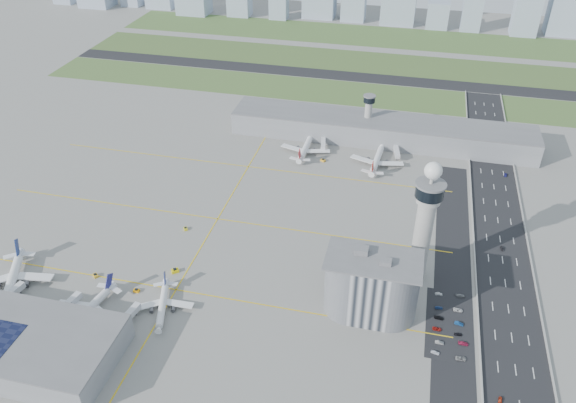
% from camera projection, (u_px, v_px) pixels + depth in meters
% --- Properties ---
extents(ground, '(1000.00, 1000.00, 0.00)m').
position_uv_depth(ground, '(272.00, 263.00, 286.95)').
color(ground, gray).
extents(grass_strip_0, '(480.00, 50.00, 0.08)m').
position_uv_depth(grass_strip_0, '(318.00, 90.00, 471.88)').
color(grass_strip_0, '#4B6630').
rests_on(grass_strip_0, ground).
extents(grass_strip_1, '(480.00, 60.00, 0.08)m').
position_uv_depth(grass_strip_1, '(333.00, 60.00, 532.24)').
color(grass_strip_1, '#41602D').
rests_on(grass_strip_1, ground).
extents(grass_strip_2, '(480.00, 70.00, 0.08)m').
position_uv_depth(grass_strip_2, '(345.00, 34.00, 596.63)').
color(grass_strip_2, '#46642F').
rests_on(grass_strip_2, ground).
extents(runway, '(480.00, 22.00, 0.10)m').
position_uv_depth(runway, '(325.00, 74.00, 501.65)').
color(runway, black).
rests_on(runway, ground).
extents(highway, '(28.00, 500.00, 0.10)m').
position_uv_depth(highway, '(507.00, 300.00, 264.68)').
color(highway, black).
rests_on(highway, ground).
extents(barrier_left, '(0.60, 500.00, 1.20)m').
position_uv_depth(barrier_left, '(477.00, 294.00, 267.08)').
color(barrier_left, '#9E9E99').
rests_on(barrier_left, ground).
extents(barrier_right, '(0.60, 500.00, 1.20)m').
position_uv_depth(barrier_right, '(539.00, 304.00, 261.66)').
color(barrier_right, '#9E9E99').
rests_on(barrier_right, ground).
extents(landside_road, '(18.00, 260.00, 0.08)m').
position_uv_depth(landside_road, '(453.00, 306.00, 261.47)').
color(landside_road, black).
rests_on(landside_road, ground).
extents(parking_lot, '(20.00, 44.00, 0.10)m').
position_uv_depth(parking_lot, '(448.00, 324.00, 252.19)').
color(parking_lot, black).
rests_on(parking_lot, ground).
extents(taxiway_line_h_0, '(260.00, 0.60, 0.01)m').
position_uv_depth(taxiway_line_h_0, '(176.00, 290.00, 270.53)').
color(taxiway_line_h_0, yellow).
rests_on(taxiway_line_h_0, ground).
extents(taxiway_line_h_1, '(260.00, 0.60, 0.01)m').
position_uv_depth(taxiway_line_h_1, '(218.00, 219.00, 318.82)').
color(taxiway_line_h_1, yellow).
rests_on(taxiway_line_h_1, ground).
extents(taxiway_line_h_2, '(260.00, 0.60, 0.01)m').
position_uv_depth(taxiway_line_h_2, '(248.00, 167.00, 367.11)').
color(taxiway_line_h_2, yellow).
rests_on(taxiway_line_h_2, ground).
extents(taxiway_line_v, '(0.60, 260.00, 0.01)m').
position_uv_depth(taxiway_line_v, '(218.00, 219.00, 318.82)').
color(taxiway_line_v, yellow).
rests_on(taxiway_line_v, ground).
extents(control_tower, '(14.00, 14.00, 64.50)m').
position_uv_depth(control_tower, '(425.00, 218.00, 259.80)').
color(control_tower, '#ADAAA5').
rests_on(control_tower, ground).
extents(secondary_tower, '(8.60, 8.60, 31.90)m').
position_uv_depth(secondary_tower, '(368.00, 113.00, 391.32)').
color(secondary_tower, '#ADAAA5').
rests_on(secondary_tower, ground).
extents(admin_building, '(42.00, 24.00, 33.50)m').
position_uv_depth(admin_building, '(371.00, 286.00, 250.60)').
color(admin_building, '#B2B2B7').
rests_on(admin_building, ground).
extents(terminal_pier, '(210.00, 32.00, 15.80)m').
position_uv_depth(terminal_pier, '(381.00, 130.00, 393.89)').
color(terminal_pier, gray).
rests_on(terminal_pier, ground).
extents(near_terminal, '(84.00, 42.00, 13.00)m').
position_uv_depth(near_terminal, '(18.00, 343.00, 234.36)').
color(near_terminal, gray).
rests_on(near_terminal, ground).
extents(airplane_near_a, '(54.14, 57.49, 12.74)m').
position_uv_depth(airplane_near_a, '(10.00, 276.00, 268.95)').
color(airplane_near_a, white).
rests_on(airplane_near_a, ground).
extents(airplane_near_b, '(39.89, 44.57, 10.95)m').
position_uv_depth(airplane_near_b, '(85.00, 308.00, 252.95)').
color(airplane_near_b, white).
rests_on(airplane_near_b, ground).
extents(airplane_near_c, '(37.91, 41.22, 9.53)m').
position_uv_depth(airplane_near_c, '(162.00, 303.00, 256.60)').
color(airplane_near_c, white).
rests_on(airplane_near_c, ground).
extents(airplane_far_a, '(35.01, 40.97, 11.31)m').
position_uv_depth(airplane_far_a, '(306.00, 144.00, 380.64)').
color(airplane_far_a, white).
rests_on(airplane_far_a, ground).
extents(airplane_far_b, '(38.22, 44.03, 11.68)m').
position_uv_depth(airplane_far_b, '(377.00, 156.00, 367.02)').
color(airplane_far_b, white).
rests_on(airplane_far_b, ground).
extents(jet_bridge_near_0, '(5.39, 14.31, 5.70)m').
position_uv_depth(jet_bridge_near_0, '(1.00, 305.00, 258.10)').
color(jet_bridge_near_0, silver).
rests_on(jet_bridge_near_0, ground).
extents(jet_bridge_near_1, '(5.39, 14.31, 5.70)m').
position_uv_depth(jet_bridge_near_1, '(59.00, 316.00, 252.30)').
color(jet_bridge_near_1, silver).
rests_on(jet_bridge_near_1, ground).
extents(jet_bridge_near_2, '(5.39, 14.31, 5.70)m').
position_uv_depth(jet_bridge_near_2, '(120.00, 328.00, 246.50)').
color(jet_bridge_near_2, silver).
rests_on(jet_bridge_near_2, ground).
extents(jet_bridge_far_0, '(5.39, 14.31, 5.70)m').
position_uv_depth(jet_bridge_far_0, '(323.00, 141.00, 391.20)').
color(jet_bridge_far_0, silver).
rests_on(jet_bridge_far_0, ground).
extents(jet_bridge_far_1, '(5.39, 14.31, 5.70)m').
position_uv_depth(jet_bridge_far_1, '(395.00, 149.00, 381.53)').
color(jet_bridge_far_1, silver).
rests_on(jet_bridge_far_1, ground).
extents(tug_0, '(3.61, 3.48, 1.73)m').
position_uv_depth(tug_0, '(95.00, 275.00, 277.92)').
color(tug_0, gold).
rests_on(tug_0, ground).
extents(tug_1, '(2.81, 1.95, 1.62)m').
position_uv_depth(tug_1, '(136.00, 290.00, 269.03)').
color(tug_1, orange).
rests_on(tug_1, ground).
extents(tug_2, '(4.39, 4.15, 2.10)m').
position_uv_depth(tug_2, '(175.00, 270.00, 280.62)').
color(tug_2, yellow).
rests_on(tug_2, ground).
extents(tug_3, '(3.05, 3.31, 1.58)m').
position_uv_depth(tug_3, '(186.00, 228.00, 310.00)').
color(tug_3, yellow).
rests_on(tug_3, ground).
extents(tug_4, '(3.65, 3.31, 1.75)m').
position_uv_depth(tug_4, '(323.00, 160.00, 372.52)').
color(tug_4, gold).
rests_on(tug_4, ground).
extents(tug_5, '(2.97, 3.60, 1.80)m').
position_uv_depth(tug_5, '(400.00, 163.00, 369.34)').
color(tug_5, '#F9A00F').
rests_on(tug_5, ground).
extents(car_lot_0, '(3.86, 1.98, 1.26)m').
position_uv_depth(car_lot_0, '(435.00, 352.00, 237.83)').
color(car_lot_0, white).
rests_on(car_lot_0, ground).
extents(car_lot_1, '(3.69, 1.33, 1.21)m').
position_uv_depth(car_lot_1, '(439.00, 342.00, 242.37)').
color(car_lot_1, gray).
rests_on(car_lot_1, ground).
extents(car_lot_2, '(4.05, 1.94, 1.11)m').
position_uv_depth(car_lot_2, '(437.00, 329.00, 248.92)').
color(car_lot_2, '#AD1E17').
rests_on(car_lot_2, ground).
extents(car_lot_3, '(4.31, 2.07, 1.21)m').
position_uv_depth(car_lot_3, '(439.00, 318.00, 254.48)').
color(car_lot_3, black).
rests_on(car_lot_3, ground).
extents(car_lot_4, '(3.78, 2.02, 1.22)m').
position_uv_depth(car_lot_4, '(439.00, 308.00, 259.72)').
color(car_lot_4, navy).
rests_on(car_lot_4, ground).
extents(car_lot_5, '(3.48, 1.44, 1.12)m').
position_uv_depth(car_lot_5, '(439.00, 294.00, 267.34)').
color(car_lot_5, silver).
rests_on(car_lot_5, ground).
extents(car_lot_6, '(4.74, 2.70, 1.25)m').
position_uv_depth(car_lot_6, '(461.00, 358.00, 235.12)').
color(car_lot_6, '#979797').
rests_on(car_lot_6, ground).
extents(car_lot_7, '(4.32, 1.82, 1.25)m').
position_uv_depth(car_lot_7, '(463.00, 343.00, 241.92)').
color(car_lot_7, '#A72045').
rests_on(car_lot_7, ground).
extents(car_lot_8, '(3.42, 1.56, 1.14)m').
position_uv_depth(car_lot_8, '(458.00, 334.00, 246.30)').
color(car_lot_8, black).
rests_on(car_lot_8, ground).
extents(car_lot_9, '(4.14, 2.03, 1.31)m').
position_uv_depth(car_lot_9, '(459.00, 323.00, 251.47)').
color(car_lot_9, navy).
rests_on(car_lot_9, ground).
extents(car_lot_10, '(4.50, 2.28, 1.22)m').
position_uv_depth(car_lot_10, '(458.00, 310.00, 258.52)').
color(car_lot_10, silver).
rests_on(car_lot_10, ground).
extents(car_lot_11, '(4.34, 2.22, 1.21)m').
position_uv_depth(car_lot_11, '(460.00, 296.00, 266.32)').
color(car_lot_11, gray).
rests_on(car_lot_11, ground).
extents(car_hw_0, '(1.93, 3.69, 1.20)m').
position_uv_depth(car_hw_0, '(500.00, 400.00, 218.09)').
color(car_hw_0, '#AE381C').
rests_on(car_hw_0, ground).
extents(car_hw_1, '(1.65, 3.68, 1.17)m').
position_uv_depth(car_hw_1, '(502.00, 248.00, 295.80)').
color(car_hw_1, black).
rests_on(car_hw_1, ground).
extents(car_hw_2, '(2.50, 4.32, 1.13)m').
position_uv_depth(car_hw_2, '(506.00, 175.00, 357.44)').
color(car_hw_2, navy).
rests_on(car_hw_2, ground).
extents(car_hw_4, '(1.84, 3.80, 1.25)m').
position_uv_depth(car_hw_4, '(476.00, 130.00, 408.97)').
color(car_hw_4, gray).
rests_on(car_hw_4, ground).
extents(skyline_bldg_10, '(23.01, 18.41, 27.75)m').
position_uv_depth(skyline_bldg_10, '(438.00, 15.00, 605.98)').
color(skyline_bldg_10, '#9EADC1').
rests_on(skyline_bldg_10, ground).
extents(skyline_bldg_11, '(20.22, 16.18, 38.97)m').
position_uv_depth(skyline_bldg_11, '(472.00, 12.00, 595.79)').
color(skyline_bldg_11, '#9EADC1').
rests_on(skyline_bldg_11, ground).
extents(skyline_bldg_12, '(26.14, 20.92, 46.89)m').
position_uv_depth(skyline_bldg_12, '(527.00, 12.00, 581.49)').
color(skyline_bldg_12, '#9EADC1').
rests_on(skyline_bldg_12, ground).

